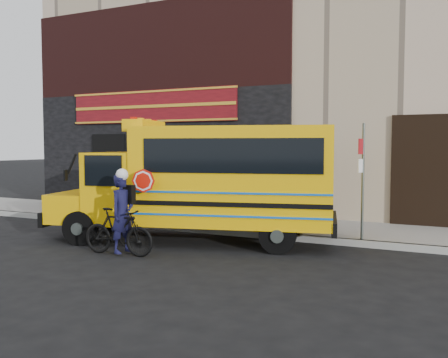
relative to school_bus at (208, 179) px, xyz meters
name	(u,v)px	position (x,y,z in m)	size (l,w,h in m)	color
ground	(206,258)	(0.77, -1.54, -1.51)	(120.00, 120.00, 0.00)	black
curb	(254,234)	(0.77, 1.06, -1.43)	(40.00, 0.20, 0.15)	#9D9E99
sidewalk	(275,226)	(0.77, 2.56, -1.43)	(40.00, 3.00, 0.15)	gray
building	(332,47)	(0.72, 8.92, 4.62)	(20.00, 10.70, 12.00)	#C0A890
school_bus	(208,179)	(0.00, 0.00, 0.00)	(7.21, 3.74, 2.92)	black
sign_pole	(362,178)	(3.40, 1.16, 0.06)	(0.11, 0.24, 2.83)	#49514C
bicycle	(118,232)	(-1.03, -2.10, -1.01)	(0.47, 1.66, 1.00)	black
cyclist	(123,216)	(-0.97, -2.02, -0.67)	(0.61, 0.40, 1.67)	black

